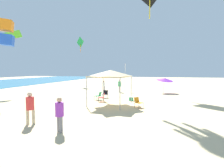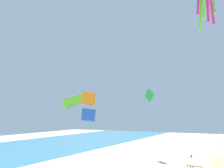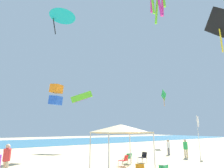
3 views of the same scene
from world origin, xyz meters
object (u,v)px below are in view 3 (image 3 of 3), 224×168
object	(u,v)px
person_by_tent	(185,147)
kite_diamond_black	(219,24)
cooler_box	(164,167)
folding_chair_right_of_tent	(124,160)
kite_parafoil_lime	(82,97)
canopy_tent	(121,129)
folding_chair_near_cooler	(143,156)
person_far_stroller	(7,157)
kite_diamond_green	(164,95)
kite_box_orange	(56,95)
kite_delta_teal	(63,15)
person_watching_sky	(168,146)
folding_chair_facing_ocean	(128,157)
banner_flag	(198,131)

from	to	relation	value
person_by_tent	kite_diamond_black	xyz separation A→B (m)	(1.95, -3.79, 12.28)
cooler_box	kite_diamond_black	distance (m)	15.50
folding_chair_right_of_tent	kite_parafoil_lime	xyz separation A→B (m)	(2.51, 13.03, 6.80)
cooler_box	canopy_tent	bearing A→B (deg)	149.34
folding_chair_near_cooler	person_far_stroller	world-z (taller)	person_far_stroller
folding_chair_near_cooler	kite_parafoil_lime	bearing A→B (deg)	173.11
folding_chair_right_of_tent	kite_diamond_green	size ratio (longest dim) A/B	0.27
person_far_stroller	kite_box_orange	bearing A→B (deg)	125.03
cooler_box	kite_delta_teal	size ratio (longest dim) A/B	0.11
person_watching_sky	person_far_stroller	distance (m)	15.72
folding_chair_facing_ocean	cooler_box	bearing A→B (deg)	104.63
person_watching_sky	kite_box_orange	distance (m)	13.45
canopy_tent	folding_chair_near_cooler	xyz separation A→B (m)	(3.47, 1.49, -2.25)
folding_chair_near_cooler	kite_box_orange	xyz separation A→B (m)	(-5.29, 7.52, 5.85)
person_watching_sky	kite_diamond_green	size ratio (longest dim) A/B	0.51
person_far_stroller	kite_delta_teal	world-z (taller)	kite_delta_teal
banner_flag	kite_diamond_black	distance (m)	11.34
cooler_box	banner_flag	world-z (taller)	banner_flag
person_watching_sky	folding_chair_facing_ocean	bearing A→B (deg)	130.07
folding_chair_facing_ocean	kite_diamond_green	world-z (taller)	kite_diamond_green
canopy_tent	kite_diamond_black	bearing A→B (deg)	-14.79
canopy_tent	kite_diamond_green	size ratio (longest dim) A/B	1.23
cooler_box	kite_delta_teal	xyz separation A→B (m)	(-1.27, 19.24, 21.77)
canopy_tent	kite_box_orange	world-z (taller)	kite_box_orange
person_by_tent	kite_parafoil_lime	distance (m)	15.44
kite_box_orange	kite_parafoil_lime	distance (m)	7.59
cooler_box	banner_flag	bearing A→B (deg)	14.18
kite_box_orange	kite_diamond_green	bearing A→B (deg)	-26.36
kite_box_orange	kite_delta_teal	distance (m)	18.19
folding_chair_facing_ocean	folding_chair_right_of_tent	bearing A→B (deg)	43.67
canopy_tent	person_watching_sky	bearing A→B (deg)	20.35
kite_diamond_green	cooler_box	bearing A→B (deg)	-29.77
person_watching_sky	kite_parafoil_lime	xyz separation A→B (m)	(-5.46, 10.77, 6.35)
kite_diamond_green	folding_chair_facing_ocean	bearing A→B (deg)	-38.59
folding_chair_facing_ocean	kite_diamond_green	bearing A→B (deg)	-143.24
cooler_box	folding_chair_right_of_tent	bearing A→B (deg)	117.15
folding_chair_facing_ocean	person_watching_sky	distance (m)	7.26
person_by_tent	kite_delta_teal	size ratio (longest dim) A/B	0.29
folding_chair_near_cooler	cooler_box	distance (m)	3.14
kite_parafoil_lime	banner_flag	bearing A→B (deg)	144.04
canopy_tent	kite_delta_teal	bearing A→B (deg)	86.05
folding_chair_right_of_tent	kite_delta_teal	size ratio (longest dim) A/B	0.13
banner_flag	kite_box_orange	bearing A→B (deg)	145.55
canopy_tent	person_far_stroller	bearing A→B (deg)	156.06
kite_delta_teal	folding_chair_right_of_tent	bearing A→B (deg)	-29.37
folding_chair_right_of_tent	kite_diamond_black	world-z (taller)	kite_diamond_black
cooler_box	kite_diamond_green	bearing A→B (deg)	38.57
banner_flag	cooler_box	bearing A→B (deg)	-165.82
kite_parafoil_lime	person_far_stroller	bearing A→B (deg)	74.98
canopy_tent	kite_delta_teal	distance (m)	26.22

